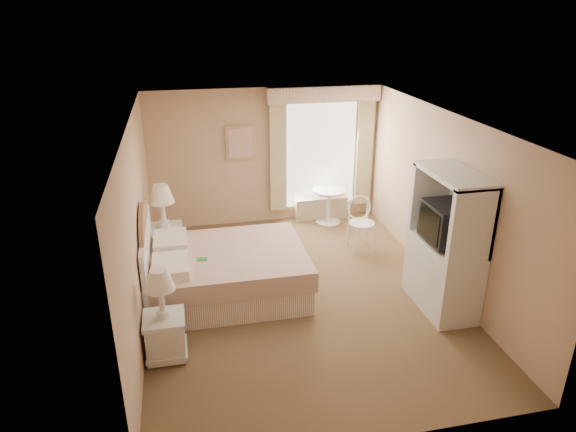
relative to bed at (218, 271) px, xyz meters
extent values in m
cube|color=brown|center=(1.12, -0.23, -0.37)|extent=(4.20, 5.50, 0.01)
cube|color=silver|center=(1.12, -0.23, 2.13)|extent=(4.20, 5.50, 0.01)
cube|color=#D1AB8B|center=(1.12, 2.52, 0.88)|extent=(4.20, 0.01, 2.50)
cube|color=#D1AB8B|center=(1.12, -2.98, 0.88)|extent=(4.20, 0.01, 2.50)
cube|color=#D1AB8B|center=(-0.98, -0.23, 0.88)|extent=(0.01, 5.50, 2.50)
cube|color=#D1AB8B|center=(3.22, -0.23, 0.88)|extent=(0.01, 5.50, 2.50)
cube|color=white|center=(2.17, 2.49, 0.88)|extent=(1.30, 0.02, 2.00)
cube|color=tan|center=(1.34, 2.44, 0.88)|extent=(0.30, 0.08, 2.05)
cube|color=tan|center=(3.00, 2.44, 0.88)|extent=(0.30, 0.08, 2.05)
cube|color=tan|center=(2.17, 2.40, 2.00)|extent=(2.05, 0.20, 0.28)
cube|color=beige|center=(2.17, 2.40, -0.16)|extent=(1.00, 0.22, 0.42)
cube|color=tan|center=(0.67, 2.49, 1.18)|extent=(0.52, 0.03, 0.62)
cube|color=beige|center=(0.67, 2.47, 1.18)|extent=(0.42, 0.02, 0.52)
cube|color=tan|center=(0.12, 0.00, -0.19)|extent=(2.15, 1.64, 0.37)
cube|color=#C09990|center=(0.12, 0.00, 0.14)|extent=(2.21, 1.70, 0.29)
cube|color=white|center=(-0.63, -0.39, 0.35)|extent=(0.46, 0.64, 0.14)
cube|color=white|center=(-0.63, 0.39, 0.35)|extent=(0.46, 0.64, 0.14)
cube|color=green|center=(-0.22, -0.15, 0.29)|extent=(0.14, 0.10, 0.01)
cube|color=white|center=(-0.93, 0.00, 0.19)|extent=(0.06, 1.74, 1.13)
cylinder|color=#9E7554|center=(-0.93, 0.00, 0.30)|extent=(0.05, 1.54, 1.54)
cube|color=silver|center=(-0.72, -1.27, -0.12)|extent=(0.43, 0.43, 0.47)
cube|color=silver|center=(-0.72, -1.27, 0.15)|extent=(0.47, 0.47, 0.06)
cube|color=silver|center=(-0.72, -1.27, -0.28)|extent=(0.47, 0.47, 0.05)
cylinder|color=white|center=(-0.72, -1.27, 0.22)|extent=(0.15, 0.15, 0.09)
cylinder|color=white|center=(-0.72, -1.27, 0.41)|extent=(0.07, 0.07, 0.37)
cone|color=white|center=(-0.72, -1.27, 0.66)|extent=(0.34, 0.34, 0.24)
cube|color=silver|center=(-0.72, 1.12, -0.08)|extent=(0.50, 0.50, 0.54)
cube|color=silver|center=(-0.72, 1.12, 0.22)|extent=(0.54, 0.54, 0.06)
cube|color=silver|center=(-0.72, 1.12, -0.26)|extent=(0.54, 0.54, 0.05)
cylinder|color=white|center=(-0.72, 1.12, 0.31)|extent=(0.17, 0.17, 0.11)
cylinder|color=white|center=(-0.72, 1.12, 0.52)|extent=(0.08, 0.08, 0.43)
cone|color=white|center=(-0.72, 1.12, 0.81)|extent=(0.39, 0.39, 0.28)
cylinder|color=white|center=(2.25, 2.17, -0.36)|extent=(0.46, 0.46, 0.03)
cylinder|color=white|center=(2.25, 2.17, -0.04)|extent=(0.07, 0.07, 0.62)
cylinder|color=silver|center=(2.25, 2.17, 0.27)|extent=(0.62, 0.62, 0.04)
cylinder|color=white|center=(2.32, 0.81, -0.15)|extent=(0.03, 0.03, 0.44)
cylinder|color=white|center=(2.65, 0.84, -0.15)|extent=(0.03, 0.03, 0.44)
cylinder|color=white|center=(2.29, 1.14, -0.15)|extent=(0.03, 0.03, 0.44)
cylinder|color=white|center=(2.62, 1.17, -0.15)|extent=(0.03, 0.03, 0.44)
cylinder|color=silver|center=(2.47, 0.99, 0.08)|extent=(0.46, 0.46, 0.04)
torus|color=white|center=(2.46, 1.13, 0.31)|extent=(0.43, 0.13, 0.42)
cylinder|color=white|center=(2.29, 1.14, 0.27)|extent=(0.03, 0.03, 0.39)
cylinder|color=white|center=(2.62, 1.17, 0.27)|extent=(0.03, 0.03, 0.39)
cube|color=silver|center=(2.92, -0.93, 0.10)|extent=(0.58, 1.16, 0.95)
cube|color=silver|center=(2.92, -1.46, 1.05)|extent=(0.58, 0.08, 0.95)
cube|color=silver|center=(2.92, -0.39, 1.05)|extent=(0.58, 0.08, 0.95)
cube|color=silver|center=(2.92, -0.93, 1.52)|extent=(0.58, 1.16, 0.06)
cube|color=silver|center=(3.19, -0.93, 1.05)|extent=(0.04, 1.16, 0.95)
cube|color=black|center=(2.90, -0.93, 0.87)|extent=(0.50, 0.63, 0.50)
cube|color=black|center=(2.65, -0.93, 0.87)|extent=(0.02, 0.53, 0.42)
camera|label=1|loc=(-0.37, -6.41, 3.49)|focal=32.00mm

